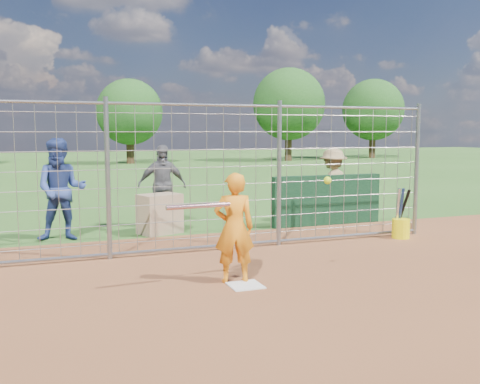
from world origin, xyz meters
name	(u,v)px	position (x,y,z in m)	size (l,w,h in m)	color
ground	(240,282)	(0.00, 0.00, 0.00)	(100.00, 100.00, 0.00)	#2D591E
infield_dirt	(365,375)	(0.00, -3.00, 0.01)	(18.00, 18.00, 0.00)	brown
home_plate	(245,286)	(0.00, -0.20, 0.01)	(0.43, 0.43, 0.02)	silver
dugout_wall	(327,200)	(3.40, 3.60, 0.55)	(2.60, 0.20, 1.10)	#11381E
batter	(234,228)	(-0.07, 0.04, 0.75)	(0.55, 0.36, 1.51)	orange
bystander_a	(61,190)	(-2.15, 3.87, 0.97)	(0.94, 0.73, 1.93)	navy
bystander_b	(162,186)	(-0.06, 4.63, 0.89)	(1.04, 0.43, 1.78)	#57575C
bystander_c	(333,186)	(3.69, 3.84, 0.84)	(1.08, 0.62, 1.68)	#967C51
equipment_bin	(160,214)	(-0.27, 3.90, 0.40)	(0.80, 0.55, 0.80)	tan
equipment_in_play	(231,200)	(-0.21, -0.20, 1.18)	(2.19, 0.41, 0.38)	silver
bucket_with_bats	(401,226)	(3.98, 1.76, 0.25)	(0.34, 0.39, 0.98)	#FFF10D
backstop_fence	(198,179)	(0.00, 2.00, 1.26)	(9.08, 0.08, 2.60)	gray
tree_line	(131,106)	(3.13, 28.13, 3.71)	(44.66, 6.72, 6.48)	#3F2B19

